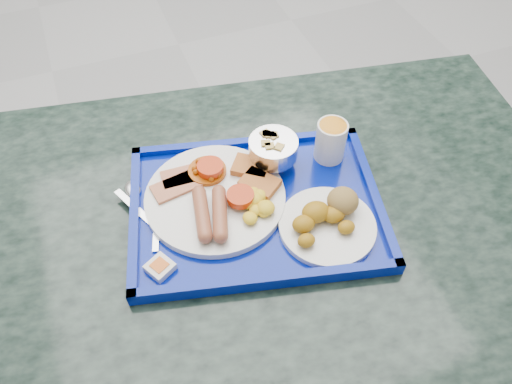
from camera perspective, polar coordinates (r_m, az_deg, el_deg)
floor at (r=2.33m, az=-4.43°, el=7.98°), size 6.00×6.00×0.00m
table at (r=1.14m, az=1.48°, el=-8.70°), size 1.38×1.04×0.78m
tray at (r=0.97m, az=-0.00°, el=-1.74°), size 0.55×0.46×0.03m
main_plate at (r=0.97m, az=-4.21°, el=-0.42°), size 0.27×0.27×0.04m
bread_plate at (r=0.94m, az=8.26°, el=-3.06°), size 0.18×0.18×0.06m
fruit_bowl at (r=1.01m, az=1.95°, el=4.98°), size 0.10×0.10×0.07m
juice_cup at (r=1.04m, az=8.54°, el=5.91°), size 0.06×0.06×0.09m
spoon at (r=1.00m, az=-13.20°, el=-0.58°), size 0.07×0.19×0.01m
knife at (r=0.97m, az=-12.43°, el=-2.95°), size 0.09×0.18×0.00m
jam_packet at (r=0.90m, az=-10.91°, el=-8.45°), size 0.06×0.06×0.02m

